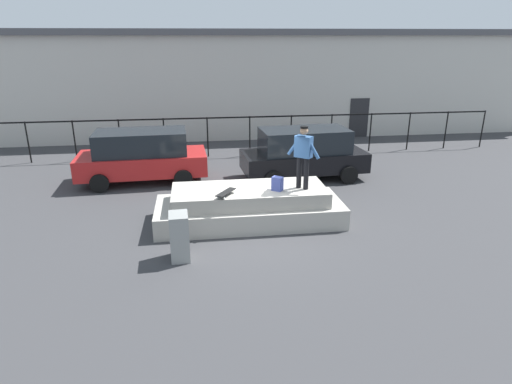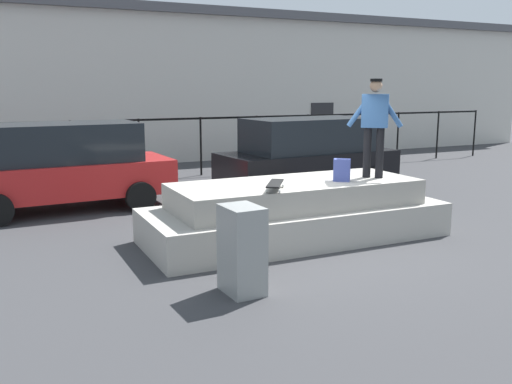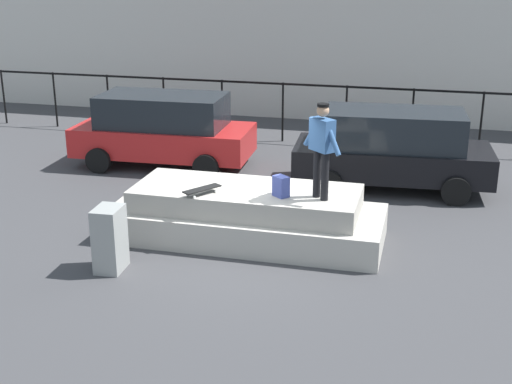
{
  "view_description": "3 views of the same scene",
  "coord_description": "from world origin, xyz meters",
  "px_view_note": "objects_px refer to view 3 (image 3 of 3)",
  "views": [
    {
      "loc": [
        -1.42,
        -11.34,
        5.03
      ],
      "look_at": [
        0.28,
        0.96,
        0.61
      ],
      "focal_mm": 30.91,
      "sensor_mm": 36.0,
      "label": 1
    },
    {
      "loc": [
        -4.7,
        -8.05,
        2.63
      ],
      "look_at": [
        -0.3,
        1.18,
        0.68
      ],
      "focal_mm": 39.03,
      "sensor_mm": 36.0,
      "label": 2
    },
    {
      "loc": [
        3.27,
        -11.81,
        5.2
      ],
      "look_at": [
        -0.15,
        1.44,
        0.51
      ],
      "focal_mm": 48.54,
      "sensor_mm": 36.0,
      "label": 3
    }
  ],
  "objects_px": {
    "skateboard": "(202,189)",
    "utility_box": "(110,239)",
    "skateboarder": "(322,144)",
    "backpack": "(281,186)",
    "car_black_hatchback_mid": "(393,148)",
    "car_red_hatchback_near": "(163,129)"
  },
  "relations": [
    {
      "from": "skateboarder",
      "to": "backpack",
      "type": "relative_size",
      "value": 4.52
    },
    {
      "from": "car_black_hatchback_mid",
      "to": "utility_box",
      "type": "height_order",
      "value": "car_black_hatchback_mid"
    },
    {
      "from": "car_black_hatchback_mid",
      "to": "backpack",
      "type": "bearing_deg",
      "value": -113.2
    },
    {
      "from": "skateboard",
      "to": "utility_box",
      "type": "distance_m",
      "value": 1.94
    },
    {
      "from": "skateboard",
      "to": "utility_box",
      "type": "height_order",
      "value": "utility_box"
    },
    {
      "from": "skateboard",
      "to": "car_red_hatchback_near",
      "type": "xyz_separation_m",
      "value": [
        -2.66,
        4.76,
        -0.14
      ]
    },
    {
      "from": "skateboard",
      "to": "backpack",
      "type": "distance_m",
      "value": 1.46
    },
    {
      "from": "car_red_hatchback_near",
      "to": "skateboarder",
      "type": "bearing_deg",
      "value": -42.63
    },
    {
      "from": "skateboarder",
      "to": "backpack",
      "type": "height_order",
      "value": "skateboarder"
    },
    {
      "from": "car_black_hatchback_mid",
      "to": "utility_box",
      "type": "relative_size",
      "value": 4.04
    },
    {
      "from": "backpack",
      "to": "car_red_hatchback_near",
      "type": "xyz_separation_m",
      "value": [
        -4.1,
        4.51,
        -0.23
      ]
    },
    {
      "from": "skateboarder",
      "to": "car_black_hatchback_mid",
      "type": "distance_m",
      "value": 4.27
    },
    {
      "from": "utility_box",
      "to": "skateboarder",
      "type": "bearing_deg",
      "value": 24.55
    },
    {
      "from": "backpack",
      "to": "skateboard",
      "type": "bearing_deg",
      "value": -131.25
    },
    {
      "from": "backpack",
      "to": "skateboarder",
      "type": "bearing_deg",
      "value": 44.66
    },
    {
      "from": "backpack",
      "to": "car_red_hatchback_near",
      "type": "distance_m",
      "value": 6.09
    },
    {
      "from": "skateboard",
      "to": "utility_box",
      "type": "relative_size",
      "value": 0.66
    },
    {
      "from": "skateboard",
      "to": "backpack",
      "type": "relative_size",
      "value": 1.95
    },
    {
      "from": "skateboard",
      "to": "car_red_hatchback_near",
      "type": "height_order",
      "value": "car_red_hatchback_near"
    },
    {
      "from": "skateboarder",
      "to": "car_black_hatchback_mid",
      "type": "xyz_separation_m",
      "value": [
        1.03,
        4.01,
        -1.07
      ]
    },
    {
      "from": "skateboard",
      "to": "car_red_hatchback_near",
      "type": "bearing_deg",
      "value": 119.23
    },
    {
      "from": "car_red_hatchback_near",
      "to": "skateboard",
      "type": "bearing_deg",
      "value": -60.77
    }
  ]
}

